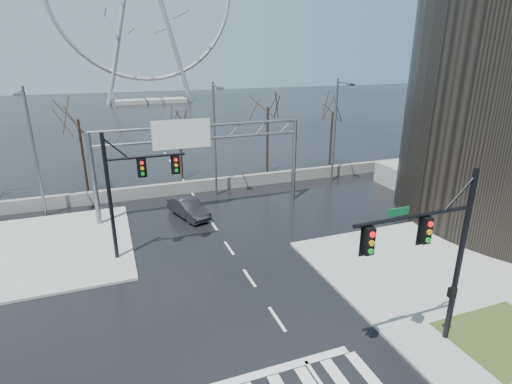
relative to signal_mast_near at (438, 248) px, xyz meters
name	(u,v)px	position (x,y,z in m)	size (l,w,h in m)	color
ground	(277,319)	(-5.14, 4.04, -4.87)	(260.00, 260.00, 0.00)	black
sidewalk_right_ext	(414,263)	(4.86, 6.04, -4.80)	(12.00, 10.00, 0.15)	gray
sidewalk_far	(52,248)	(-16.14, 16.04, -4.80)	(10.00, 12.00, 0.15)	gray
grass_strip	(506,337)	(3.86, -0.96, -4.72)	(5.00, 4.00, 0.02)	#283817
barrier_wall	(191,187)	(-5.14, 24.04, -4.32)	(52.00, 0.50, 1.10)	slate
signal_mast_near	(438,248)	(0.00, 0.00, 0.00)	(5.52, 0.41, 8.00)	black
signal_mast_far	(128,184)	(-11.01, 13.00, -0.04)	(4.72, 0.41, 8.00)	black
sign_gantry	(197,150)	(-5.52, 19.00, 0.31)	(16.36, 0.40, 7.60)	slate
streetlight_left	(32,144)	(-17.14, 22.20, 1.01)	(0.50, 2.55, 10.00)	slate
streetlight_mid	(215,131)	(-3.14, 22.20, 1.01)	(0.50, 2.55, 10.00)	slate
streetlight_right	(337,123)	(8.86, 22.20, 1.01)	(0.50, 2.55, 10.00)	slate
tree_left	(79,128)	(-14.14, 27.54, 1.10)	(3.75, 3.75, 7.50)	black
tree_center	(179,129)	(-5.14, 28.54, 0.30)	(3.25, 3.25, 6.50)	black
tree_right	(268,115)	(3.86, 27.54, 1.34)	(3.90, 3.90, 7.80)	black
tree_far_right	(332,118)	(11.86, 28.04, 0.54)	(3.40, 3.40, 6.80)	black
car	(189,208)	(-6.54, 18.33, -4.14)	(1.55, 4.46, 1.47)	black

